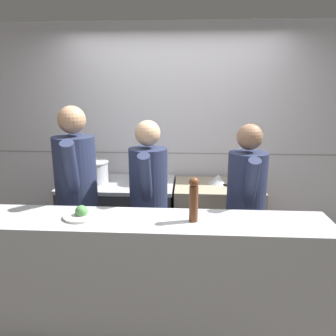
{
  "coord_description": "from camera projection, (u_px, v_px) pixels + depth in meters",
  "views": [
    {
      "loc": [
        0.15,
        -2.38,
        1.92
      ],
      "look_at": [
        -0.04,
        0.66,
        1.15
      ],
      "focal_mm": 35.0,
      "sensor_mm": 36.0,
      "label": 1
    }
  ],
  "objects": [
    {
      "name": "stock_pot",
      "position": [
        93.0,
        172.0,
        3.54
      ],
      "size": [
        0.33,
        0.33,
        0.24
      ],
      "color": "#B7BABF",
      "rests_on": "oven_range"
    },
    {
      "name": "wall_back_tiled",
      "position": [
        175.0,
        140.0,
        3.83
      ],
      "size": [
        8.0,
        0.06,
        2.6
      ],
      "color": "silver",
      "rests_on": "ground_plane"
    },
    {
      "name": "pass_counter",
      "position": [
        147.0,
        283.0,
        2.42
      ],
      "size": [
        2.58,
        0.45,
        1.01
      ],
      "color": "#B7BABF",
      "rests_on": "ground_plane"
    },
    {
      "name": "ground_plane",
      "position": [
        168.0,
        318.0,
        2.79
      ],
      "size": [
        14.0,
        14.0,
        0.0
      ],
      "primitive_type": "plane",
      "color": "#4C4742"
    },
    {
      "name": "mixing_bowl_steel",
      "position": [
        218.0,
        179.0,
        3.56
      ],
      "size": [
        0.22,
        0.22,
        0.1
      ],
      "color": "#B7BABF",
      "rests_on": "prep_counter"
    },
    {
      "name": "sauce_pot",
      "position": [
        146.0,
        172.0,
        3.54
      ],
      "size": [
        0.28,
        0.28,
        0.22
      ],
      "color": "beige",
      "rests_on": "oven_range"
    },
    {
      "name": "plated_dish_main",
      "position": [
        82.0,
        214.0,
        2.33
      ],
      "size": [
        0.26,
        0.26,
        0.09
      ],
      "color": "white",
      "rests_on": "pass_counter"
    },
    {
      "name": "oven_range",
      "position": [
        120.0,
        220.0,
        3.69
      ],
      "size": [
        1.21,
        0.71,
        0.89
      ],
      "color": "#38383D",
      "rests_on": "ground_plane"
    },
    {
      "name": "chef_line",
      "position": [
        245.0,
        207.0,
        2.82
      ],
      "size": [
        0.34,
        0.71,
        1.62
      ],
      "rotation": [
        0.0,
        0.0,
        -0.03
      ],
      "color": "black",
      "rests_on": "ground_plane"
    },
    {
      "name": "chef_head_cook",
      "position": [
        77.0,
        196.0,
        2.87
      ],
      "size": [
        0.42,
        0.77,
        1.76
      ],
      "rotation": [
        0.0,
        0.0,
        0.2
      ],
      "color": "black",
      "rests_on": "ground_plane"
    },
    {
      "name": "chef_sous",
      "position": [
        149.0,
        202.0,
        2.91
      ],
      "size": [
        0.34,
        0.71,
        1.64
      ],
      "rotation": [
        0.0,
        0.0,
        0.01
      ],
      "color": "black",
      "rests_on": "ground_plane"
    },
    {
      "name": "prep_counter",
      "position": [
        216.0,
        223.0,
        3.63
      ],
      "size": [
        0.92,
        0.65,
        0.88
      ],
      "color": "gray",
      "rests_on": "ground_plane"
    },
    {
      "name": "pepper_mill",
      "position": [
        194.0,
        199.0,
        2.23
      ],
      "size": [
        0.07,
        0.07,
        0.31
      ],
      "color": "brown",
      "rests_on": "pass_counter"
    },
    {
      "name": "chefs_knife",
      "position": [
        235.0,
        187.0,
        3.42
      ],
      "size": [
        0.37,
        0.22,
        0.02
      ],
      "color": "#B7BABF",
      "rests_on": "prep_counter"
    }
  ]
}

